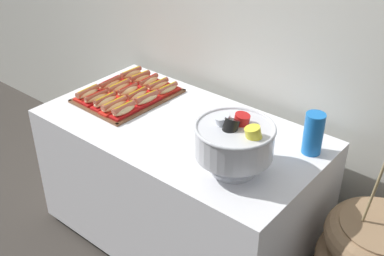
% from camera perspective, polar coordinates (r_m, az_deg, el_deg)
% --- Properties ---
extents(ground_plane, '(10.00, 10.00, 0.00)m').
position_cam_1_polar(ground_plane, '(2.92, -1.25, -12.63)').
color(ground_plane, '#38332D').
extents(buffet_table, '(1.47, 0.80, 0.76)m').
position_cam_1_polar(buffet_table, '(2.66, -1.34, -6.40)').
color(buffet_table, silver).
rests_on(buffet_table, ground_plane).
extents(serving_tray, '(0.42, 0.53, 0.01)m').
position_cam_1_polar(serving_tray, '(2.75, -7.53, 3.74)').
color(serving_tray, brown).
rests_on(serving_tray, buffet_table).
extents(hot_dog_0, '(0.07, 0.16, 0.06)m').
position_cam_1_polar(hot_dog_0, '(2.75, -12.21, 4.00)').
color(hot_dog_0, red).
rests_on(hot_dog_0, serving_tray).
extents(hot_dog_1, '(0.07, 0.17, 0.06)m').
position_cam_1_polar(hot_dog_1, '(2.70, -11.22, 3.51)').
color(hot_dog_1, '#B21414').
rests_on(hot_dog_1, serving_tray).
extents(hot_dog_2, '(0.07, 0.17, 0.06)m').
position_cam_1_polar(hot_dog_2, '(2.65, -10.20, 3.09)').
color(hot_dog_2, '#B21414').
rests_on(hot_dog_2, serving_tray).
extents(hot_dog_3, '(0.07, 0.18, 0.06)m').
position_cam_1_polar(hot_dog_3, '(2.59, -9.13, 2.59)').
color(hot_dog_3, red).
rests_on(hot_dog_3, serving_tray).
extents(hot_dog_4, '(0.07, 0.16, 0.06)m').
position_cam_1_polar(hot_dog_4, '(2.54, -8.02, 2.09)').
color(hot_dog_4, '#B21414').
rests_on(hot_dog_4, serving_tray).
extents(hot_dog_5, '(0.06, 0.18, 0.06)m').
position_cam_1_polar(hot_dog_5, '(2.84, -9.62, 5.15)').
color(hot_dog_5, red).
rests_on(hot_dog_5, serving_tray).
extents(hot_dog_6, '(0.07, 0.17, 0.06)m').
position_cam_1_polar(hot_dog_6, '(2.79, -8.61, 4.73)').
color(hot_dog_6, red).
rests_on(hot_dog_6, serving_tray).
extents(hot_dog_7, '(0.07, 0.16, 0.06)m').
position_cam_1_polar(hot_dog_7, '(2.74, -7.57, 4.32)').
color(hot_dog_7, red).
rests_on(hot_dog_7, serving_tray).
extents(hot_dog_8, '(0.07, 0.16, 0.06)m').
position_cam_1_polar(hot_dog_8, '(2.69, -6.49, 3.83)').
color(hot_dog_8, red).
rests_on(hot_dog_8, serving_tray).
extents(hot_dog_9, '(0.07, 0.17, 0.06)m').
position_cam_1_polar(hot_dog_9, '(2.64, -5.37, 3.39)').
color(hot_dog_9, red).
rests_on(hot_dog_9, serving_tray).
extents(hot_dog_10, '(0.07, 0.16, 0.06)m').
position_cam_1_polar(hot_dog_10, '(2.94, -7.18, 6.30)').
color(hot_dog_10, red).
rests_on(hot_dog_10, serving_tray).
extents(hot_dog_11, '(0.07, 0.17, 0.06)m').
position_cam_1_polar(hot_dog_11, '(2.89, -6.16, 5.86)').
color(hot_dog_11, '#B21414').
rests_on(hot_dog_11, serving_tray).
extents(hot_dog_12, '(0.07, 0.16, 0.06)m').
position_cam_1_polar(hot_dog_12, '(2.84, -5.11, 5.46)').
color(hot_dog_12, '#B21414').
rests_on(hot_dog_12, serving_tray).
extents(hot_dog_13, '(0.07, 0.17, 0.06)m').
position_cam_1_polar(hot_dog_13, '(2.79, -4.02, 5.01)').
color(hot_dog_13, red).
rests_on(hot_dog_13, serving_tray).
extents(hot_dog_14, '(0.07, 0.16, 0.06)m').
position_cam_1_polar(hot_dog_14, '(2.74, -2.90, 4.54)').
color(hot_dog_14, red).
rests_on(hot_dog_14, serving_tray).
extents(punch_bowl, '(0.35, 0.35, 0.28)m').
position_cam_1_polar(punch_bowl, '(2.06, 5.04, -1.44)').
color(punch_bowl, silver).
rests_on(punch_bowl, buffet_table).
extents(cup_stack, '(0.09, 0.09, 0.20)m').
position_cam_1_polar(cup_stack, '(2.27, 14.11, -0.63)').
color(cup_stack, blue).
rests_on(cup_stack, buffet_table).
extents(donut, '(0.13, 0.13, 0.04)m').
position_cam_1_polar(donut, '(2.46, 6.43, 0.71)').
color(donut, pink).
rests_on(donut, buffet_table).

